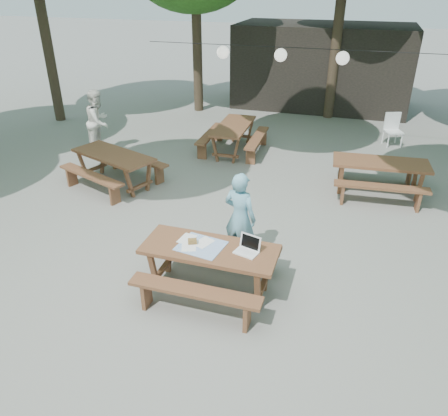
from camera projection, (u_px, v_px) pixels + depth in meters
name	position (u px, v px, depth m)	size (l,w,h in m)	color
ground	(218.00, 254.00, 7.57)	(80.00, 80.00, 0.00)	slate
pavilion	(322.00, 66.00, 15.61)	(6.00, 3.00, 2.80)	black
main_picnic_table	(210.00, 268.00, 6.55)	(2.00, 1.58, 0.75)	brown
picnic_table_nw	(115.00, 169.00, 9.90)	(2.33, 2.15, 0.75)	brown
picnic_table_ne	(378.00, 177.00, 9.49)	(2.06, 1.72, 0.75)	brown
picnic_table_far_w	(233.00, 138.00, 11.77)	(1.63, 2.02, 0.75)	brown
woman	(240.00, 217.00, 7.11)	(0.57, 0.37, 1.57)	#6DADC7
second_person	(99.00, 122.00, 11.55)	(0.82, 0.64, 1.68)	white
plastic_chair	(392.00, 136.00, 12.28)	(0.57, 0.57, 0.90)	white
laptop	(248.00, 248.00, 6.27)	(0.39, 0.34, 0.24)	white
tabletop_clutter	(199.00, 245.00, 6.43)	(0.75, 0.64, 0.08)	#3D7AD1
paper_lanterns	(281.00, 55.00, 11.53)	(9.00, 0.34, 0.38)	black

